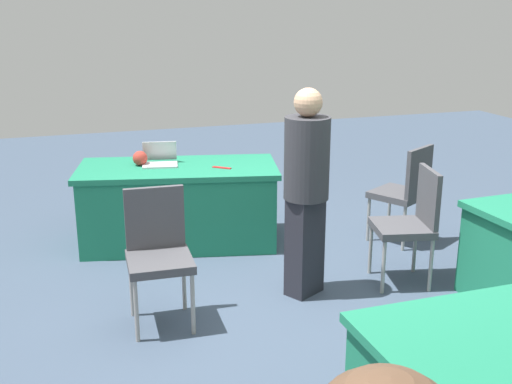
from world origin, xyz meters
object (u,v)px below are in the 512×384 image
object	(u,v)px
chair_tucked_left	(411,219)
scissors_red	(222,168)
chair_near_front	(158,248)
chair_tucked_right	(405,188)
yarn_ball	(140,158)
person_organiser	(306,184)
laptop_silver	(160,161)
table_foreground	(179,205)

from	to	relation	value
chair_tucked_left	scissors_red	bearing A→B (deg)	56.84
chair_near_front	chair_tucked_right	distance (m)	2.59
chair_near_front	scissors_red	size ratio (longest dim) A/B	5.33
yarn_ball	chair_near_front	bearing A→B (deg)	85.91
chair_tucked_left	person_organiser	xyz separation A→B (m)	(0.88, -0.07, 0.35)
person_organiser	laptop_silver	bearing A→B (deg)	90.36
chair_tucked_right	laptop_silver	size ratio (longest dim) A/B	2.59
table_foreground	person_organiser	distance (m)	1.64
scissors_red	yarn_ball	bearing A→B (deg)	-165.08
laptop_silver	scissors_red	size ratio (longest dim) A/B	2.02
laptop_silver	yarn_ball	world-z (taller)	laptop_silver
chair_tucked_left	chair_tucked_right	world-z (taller)	chair_tucked_left
chair_near_front	person_organiser	distance (m)	1.20
yarn_ball	laptop_silver	bearing A→B (deg)	170.49
chair_tucked_left	laptop_silver	world-z (taller)	laptop_silver
table_foreground	chair_near_front	world-z (taller)	chair_near_front
table_foreground	person_organiser	size ratio (longest dim) A/B	1.22
table_foreground	chair_tucked_left	bearing A→B (deg)	137.49
yarn_ball	scissors_red	world-z (taller)	yarn_ball
table_foreground	chair_tucked_left	world-z (taller)	chair_tucked_left
table_foreground	yarn_ball	size ratio (longest dim) A/B	14.39
table_foreground	chair_near_front	bearing A→B (deg)	73.57
yarn_ball	table_foreground	bearing A→B (deg)	156.88
chair_tucked_right	yarn_ball	distance (m)	2.49
table_foreground	scissors_red	xyz separation A→B (m)	(-0.37, 0.19, 0.38)
table_foreground	scissors_red	world-z (taller)	scissors_red
table_foreground	chair_near_front	xyz separation A→B (m)	(0.44, 1.48, 0.18)
chair_near_front	chair_tucked_right	size ratio (longest dim) A/B	1.02
chair_tucked_left	chair_tucked_right	distance (m)	0.91
chair_tucked_left	person_organiser	bearing A→B (deg)	98.19
table_foreground	chair_tucked_right	xyz separation A→B (m)	(-2.02, 0.65, 0.16)
chair_near_front	laptop_silver	bearing A→B (deg)	-97.87
person_organiser	laptop_silver	distance (m)	1.72
laptop_silver	scissors_red	distance (m)	0.60
yarn_ball	scissors_red	size ratio (longest dim) A/B	0.76
table_foreground	chair_tucked_left	distance (m)	2.16
chair_tucked_right	person_organiser	world-z (taller)	person_organiser
chair_near_front	scissors_red	world-z (taller)	chair_near_front
chair_tucked_right	scissors_red	bearing A→B (deg)	134.74
laptop_silver	yarn_ball	xyz separation A→B (m)	(0.18, -0.03, 0.03)
chair_tucked_right	laptop_silver	xyz separation A→B (m)	(2.16, -0.76, 0.25)
chair_tucked_left	yarn_ball	world-z (taller)	chair_tucked_left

